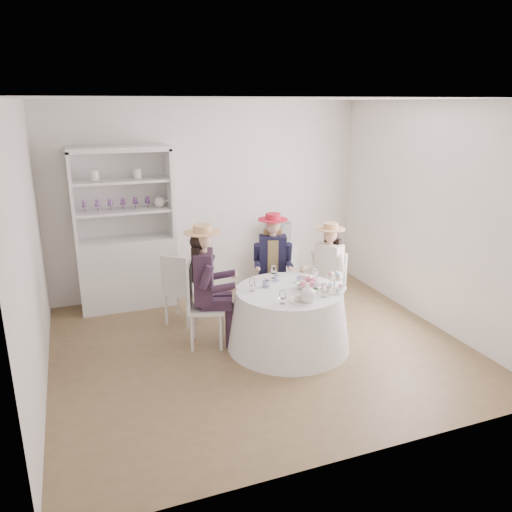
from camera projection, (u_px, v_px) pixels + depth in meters
name	position (u px, v px, depth m)	size (l,w,h in m)	color
ground	(259.00, 346.00, 5.70)	(4.50, 4.50, 0.00)	brown
ceiling	(260.00, 99.00, 4.90)	(4.50, 4.50, 0.00)	white
wall_back	(209.00, 199.00, 7.09)	(4.50, 4.50, 0.00)	silver
wall_front	(360.00, 298.00, 3.51)	(4.50, 4.50, 0.00)	silver
wall_left	(29.00, 253.00, 4.54)	(4.50, 4.50, 0.00)	silver
wall_right	(432.00, 215.00, 6.05)	(4.50, 4.50, 0.00)	silver
tea_table	(288.00, 318.00, 5.61)	(1.39, 1.39, 0.68)	white
hutch	(127.00, 251.00, 6.64)	(1.32, 0.62, 2.14)	silver
side_table	(280.00, 265.00, 7.50)	(0.42, 0.42, 0.65)	silver
hatbox	(280.00, 233.00, 7.36)	(0.32, 0.32, 0.32)	black
guest_left	(206.00, 279.00, 5.51)	(0.58, 0.53, 1.41)	silver
guest_mid	(273.00, 258.00, 6.36)	(0.51, 0.55, 1.34)	silver
guest_right	(328.00, 266.00, 6.22)	(0.54, 0.49, 1.26)	silver
spare_chair	(179.00, 287.00, 6.13)	(0.53, 0.53, 0.91)	silver
teacup_a	(266.00, 284.00, 5.58)	(0.09, 0.09, 0.07)	white
teacup_b	(276.00, 279.00, 5.76)	(0.07, 0.07, 0.06)	white
teacup_c	(300.00, 280.00, 5.73)	(0.08, 0.08, 0.06)	white
flower_bowl	(307.00, 287.00, 5.52)	(0.24, 0.24, 0.06)	white
flower_arrangement	(309.00, 282.00, 5.47)	(0.19, 0.19, 0.07)	pink
table_teapot	(308.00, 295.00, 5.15)	(0.25, 0.18, 0.19)	white
sandwich_plate	(301.00, 300.00, 5.19)	(0.26, 0.26, 0.06)	white
cupcake_stand	(334.00, 285.00, 5.43)	(0.24, 0.24, 0.22)	white
stemware_set	(289.00, 283.00, 5.49)	(0.86, 0.83, 0.15)	white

